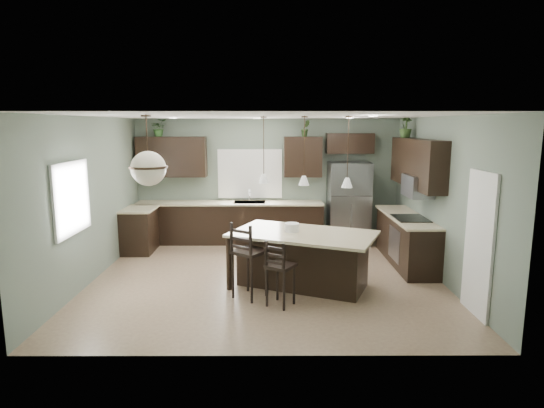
{
  "coord_description": "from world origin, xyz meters",
  "views": [
    {
      "loc": [
        0.08,
        -7.66,
        2.65
      ],
      "look_at": [
        0.1,
        0.4,
        1.25
      ],
      "focal_mm": 30.0,
      "sensor_mm": 36.0,
      "label": 1
    }
  ],
  "objects_px": {
    "bar_stool_left": "(249,260)",
    "bar_stool_center": "(281,273)",
    "serving_dish": "(292,227)",
    "refrigerator": "(349,203)",
    "kitchen_island": "(303,260)",
    "plant_back_left": "(159,128)"
  },
  "relations": [
    {
      "from": "bar_stool_left",
      "to": "bar_stool_center",
      "type": "relative_size",
      "value": 1.2
    },
    {
      "from": "serving_dish",
      "to": "bar_stool_center",
      "type": "height_order",
      "value": "serving_dish"
    },
    {
      "from": "refrigerator",
      "to": "serving_dish",
      "type": "xyz_separation_m",
      "value": [
        -1.4,
        -2.71,
        0.07
      ]
    },
    {
      "from": "refrigerator",
      "to": "bar_stool_left",
      "type": "xyz_separation_m",
      "value": [
        -2.07,
        -3.25,
        -0.32
      ]
    },
    {
      "from": "refrigerator",
      "to": "kitchen_island",
      "type": "distance_m",
      "value": 3.08
    },
    {
      "from": "bar_stool_center",
      "to": "plant_back_left",
      "type": "height_order",
      "value": "plant_back_left"
    },
    {
      "from": "kitchen_island",
      "to": "serving_dish",
      "type": "distance_m",
      "value": 0.57
    },
    {
      "from": "plant_back_left",
      "to": "bar_stool_left",
      "type": "bearing_deg",
      "value": -58.18
    },
    {
      "from": "refrigerator",
      "to": "bar_stool_center",
      "type": "distance_m",
      "value": 3.94
    },
    {
      "from": "bar_stool_left",
      "to": "plant_back_left",
      "type": "height_order",
      "value": "plant_back_left"
    },
    {
      "from": "refrigerator",
      "to": "bar_stool_center",
      "type": "relative_size",
      "value": 1.84
    },
    {
      "from": "plant_back_left",
      "to": "refrigerator",
      "type": "bearing_deg",
      "value": -2.99
    },
    {
      "from": "serving_dish",
      "to": "plant_back_left",
      "type": "height_order",
      "value": "plant_back_left"
    },
    {
      "from": "serving_dish",
      "to": "bar_stool_center",
      "type": "bearing_deg",
      "value": -103.03
    },
    {
      "from": "serving_dish",
      "to": "bar_stool_left",
      "type": "bearing_deg",
      "value": -141.57
    },
    {
      "from": "kitchen_island",
      "to": "plant_back_left",
      "type": "bearing_deg",
      "value": 157.93
    },
    {
      "from": "serving_dish",
      "to": "bar_stool_left",
      "type": "xyz_separation_m",
      "value": [
        -0.67,
        -0.53,
        -0.39
      ]
    },
    {
      "from": "refrigerator",
      "to": "serving_dish",
      "type": "height_order",
      "value": "refrigerator"
    },
    {
      "from": "refrigerator",
      "to": "serving_dish",
      "type": "relative_size",
      "value": 7.71
    },
    {
      "from": "bar_stool_left",
      "to": "serving_dish",
      "type": "bearing_deg",
      "value": 74.22
    },
    {
      "from": "serving_dish",
      "to": "kitchen_island",
      "type": "bearing_deg",
      "value": -22.93
    },
    {
      "from": "refrigerator",
      "to": "bar_stool_left",
      "type": "height_order",
      "value": "refrigerator"
    }
  ]
}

